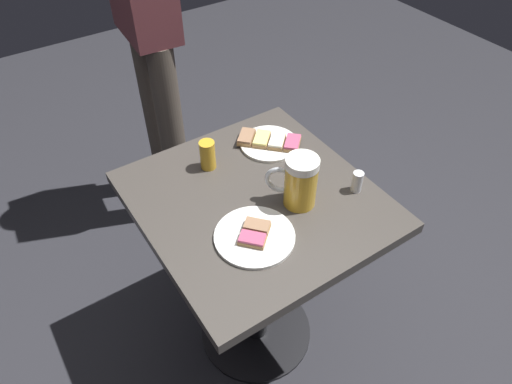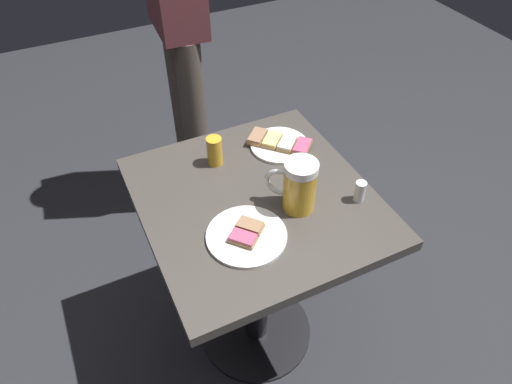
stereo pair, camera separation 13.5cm
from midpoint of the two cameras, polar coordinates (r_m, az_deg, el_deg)
ground_plane at (r=1.98m, az=-2.04°, el=-16.76°), size 6.00×6.00×0.00m
cafe_table at (r=1.50m, az=-2.58°, el=-5.86°), size 0.70×0.66×0.77m
plate_near at (r=1.54m, az=-0.88°, el=6.04°), size 0.20×0.20×0.03m
plate_far at (r=1.25m, az=-3.28°, el=-5.53°), size 0.22×0.22×0.03m
beer_mug at (r=1.29m, az=2.36°, el=1.15°), size 0.13×0.12×0.16m
beer_glass_small at (r=1.45m, az=-8.63°, el=4.41°), size 0.05×0.05×0.10m
salt_shaker at (r=1.38m, az=9.60°, el=1.13°), size 0.03×0.03×0.07m
patron_standing at (r=2.00m, az=-15.29°, el=19.33°), size 0.33×0.20×1.62m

